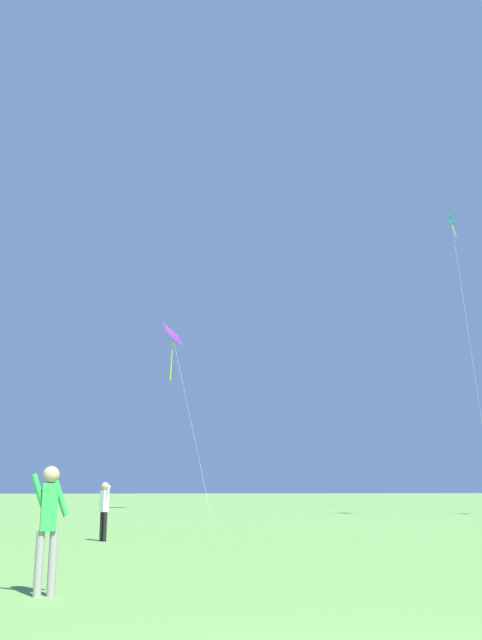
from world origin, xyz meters
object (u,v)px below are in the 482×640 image
(person_far_back, at_px, (104,505))
(person_in_red_shirt, at_px, (49,517))
(kite_purple_streamer, at_px, (173,344))
(kite_teal_box, at_px, (452,226))

(person_far_back, bearing_deg, person_in_red_shirt, -92.59)
(person_far_back, bearing_deg, kite_purple_streamer, 82.91)
(person_far_back, xyz_separation_m, person_in_red_shirt, (-0.47, -10.38, 0.09))
(kite_teal_box, distance_m, person_in_red_shirt, 47.55)
(kite_teal_box, relative_size, person_in_red_shirt, 12.25)
(kite_purple_streamer, height_order, kite_teal_box, kite_teal_box)
(person_far_back, relative_size, person_in_red_shirt, 0.92)
(kite_purple_streamer, height_order, person_far_back, kite_purple_streamer)
(kite_purple_streamer, bearing_deg, person_in_red_shirt, -95.88)
(kite_purple_streamer, xyz_separation_m, kite_teal_box, (20.64, -2.90, 9.22))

